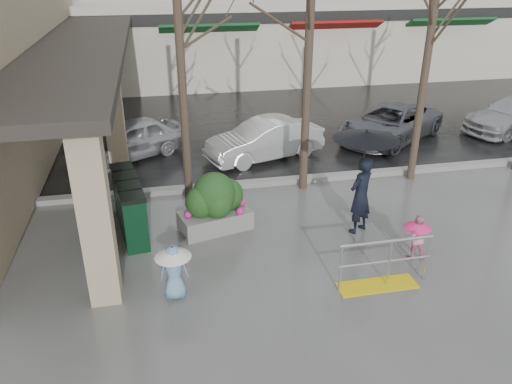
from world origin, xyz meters
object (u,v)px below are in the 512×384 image
object	(u,v)px
tree_mideast	(435,3)
planter	(215,203)
woman	(363,171)
news_boxes	(129,205)
child_pink	(416,234)
handrail	(382,269)
car_a	(129,140)
child_blue	(174,266)
car_c	(390,123)
car_b	(265,140)

from	to	relation	value
tree_mideast	planter	distance (m)	7.55
woman	news_boxes	size ratio (longest dim) A/B	1.05
tree_mideast	news_boxes	xyz separation A→B (m)	(-7.99, -1.51, -4.21)
woman	child_pink	world-z (taller)	woman
handrail	car_a	distance (m)	9.57
handrail	child_blue	size ratio (longest dim) A/B	1.71
child_blue	car_c	distance (m)	11.06
handrail	woman	size ratio (longest dim) A/B	0.75
planter	woman	bearing A→B (deg)	-13.35
car_a	car_b	world-z (taller)	same
news_boxes	car_c	distance (m)	10.09
child_blue	car_a	xyz separation A→B (m)	(-1.00, 7.71, -0.05)
planter	car_a	bearing A→B (deg)	111.82
tree_mideast	car_c	xyz separation A→B (m)	(0.87, 3.32, -4.23)
tree_mideast	car_b	distance (m)	6.23
child_pink	car_b	xyz separation A→B (m)	(-1.85, 6.46, 0.05)
woman	car_b	xyz separation A→B (m)	(-1.12, 5.11, -0.91)
news_boxes	car_a	xyz separation A→B (m)	(-0.13, 4.89, -0.02)
child_blue	car_b	bearing A→B (deg)	-113.88
planter	child_blue	bearing A→B (deg)	-113.87
child_blue	car_b	size ratio (longest dim) A/B	0.29
car_a	news_boxes	bearing A→B (deg)	-28.66
woman	child_blue	distance (m)	4.78
car_b	car_c	xyz separation A→B (m)	(4.73, 0.85, 0.00)
tree_mideast	woman	bearing A→B (deg)	-136.06
child_blue	news_boxes	world-z (taller)	news_boxes
woman	news_boxes	distance (m)	5.44
car_a	tree_mideast	bearing A→B (deg)	37.28
woman	tree_mideast	bearing A→B (deg)	-166.79
car_a	planter	bearing A→B (deg)	-8.33
handrail	car_a	world-z (taller)	car_a
tree_mideast	car_b	bearing A→B (deg)	147.36
child_pink	news_boxes	world-z (taller)	news_boxes
car_c	car_a	bearing A→B (deg)	-125.28
woman	car_a	xyz separation A→B (m)	(-5.38, 6.01, -0.91)
tree_mideast	car_b	size ratio (longest dim) A/B	1.70
planter	car_b	bearing A→B (deg)	63.45
planter	car_b	world-z (taller)	planter
handrail	tree_mideast	world-z (taller)	tree_mideast
tree_mideast	car_c	world-z (taller)	tree_mideast
child_blue	news_boxes	bearing A→B (deg)	-71.14
tree_mideast	news_boxes	size ratio (longest dim) A/B	2.72
planter	car_b	xyz separation A→B (m)	(2.16, 4.33, -0.06)
tree_mideast	car_a	size ratio (longest dim) A/B	1.76
handrail	car_b	distance (m)	7.31
handrail	woman	distance (m)	2.49
handrail	woman	world-z (taller)	woman
child_blue	car_a	distance (m)	7.77
planter	car_a	xyz separation A→B (m)	(-2.09, 5.23, -0.06)
child_pink	planter	world-z (taller)	planter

